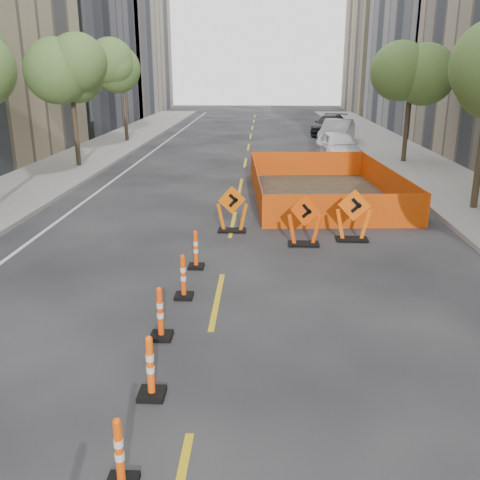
{
  "coord_description": "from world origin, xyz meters",
  "views": [
    {
      "loc": [
        0.96,
        -6.65,
        4.79
      ],
      "look_at": [
        0.46,
        4.87,
        1.1
      ],
      "focal_mm": 40.0,
      "sensor_mm": 36.0,
      "label": 1
    }
  ],
  "objects_px": {
    "chevron_sign_center": "(305,221)",
    "parked_car_far": "(330,125)",
    "chevron_sign_left": "(232,209)",
    "parked_car_mid": "(337,132)",
    "channelizer_5": "(183,276)",
    "chevron_sign_right": "(353,215)",
    "channelizer_6": "(196,249)",
    "channelizer_3": "(150,367)",
    "channelizer_4": "(160,313)",
    "channelizer_2": "(119,453)",
    "parked_car_near": "(338,146)"
  },
  "relations": [
    {
      "from": "channelizer_4",
      "to": "chevron_sign_left",
      "type": "height_order",
      "value": "chevron_sign_left"
    },
    {
      "from": "chevron_sign_center",
      "to": "chevron_sign_left",
      "type": "bearing_deg",
      "value": 172.81
    },
    {
      "from": "channelizer_6",
      "to": "parked_car_far",
      "type": "xyz_separation_m",
      "value": [
        6.7,
        29.07,
        0.25
      ]
    },
    {
      "from": "chevron_sign_right",
      "to": "parked_car_far",
      "type": "distance_m",
      "value": 26.73
    },
    {
      "from": "chevron_sign_right",
      "to": "parked_car_far",
      "type": "bearing_deg",
      "value": 92.61
    },
    {
      "from": "channelizer_5",
      "to": "parked_car_near",
      "type": "height_order",
      "value": "parked_car_near"
    },
    {
      "from": "channelizer_2",
      "to": "channelizer_5",
      "type": "relative_size",
      "value": 0.95
    },
    {
      "from": "chevron_sign_center",
      "to": "parked_car_mid",
      "type": "height_order",
      "value": "parked_car_mid"
    },
    {
      "from": "chevron_sign_right",
      "to": "channelizer_4",
      "type": "bearing_deg",
      "value": -118.25
    },
    {
      "from": "channelizer_5",
      "to": "parked_car_near",
      "type": "distance_m",
      "value": 19.65
    },
    {
      "from": "channelizer_2",
      "to": "channelizer_4",
      "type": "height_order",
      "value": "channelizer_4"
    },
    {
      "from": "channelizer_6",
      "to": "chevron_sign_right",
      "type": "distance_m",
      "value": 4.95
    },
    {
      "from": "channelizer_5",
      "to": "chevron_sign_right",
      "type": "height_order",
      "value": "chevron_sign_right"
    },
    {
      "from": "chevron_sign_right",
      "to": "parked_car_near",
      "type": "distance_m",
      "value": 14.54
    },
    {
      "from": "parked_car_far",
      "to": "chevron_sign_right",
      "type": "bearing_deg",
      "value": -77.69
    },
    {
      "from": "chevron_sign_left",
      "to": "channelizer_6",
      "type": "bearing_deg",
      "value": -120.15
    },
    {
      "from": "channelizer_3",
      "to": "parked_car_near",
      "type": "distance_m",
      "value": 23.22
    },
    {
      "from": "chevron_sign_center",
      "to": "parked_car_far",
      "type": "height_order",
      "value": "parked_car_far"
    },
    {
      "from": "channelizer_2",
      "to": "chevron_sign_left",
      "type": "distance_m",
      "value": 10.68
    },
    {
      "from": "channelizer_4",
      "to": "parked_car_mid",
      "type": "distance_m",
      "value": 27.93
    },
    {
      "from": "channelizer_3",
      "to": "channelizer_6",
      "type": "height_order",
      "value": "channelizer_3"
    },
    {
      "from": "parked_car_far",
      "to": "channelizer_3",
      "type": "bearing_deg",
      "value": -83.46
    },
    {
      "from": "channelizer_5",
      "to": "chevron_sign_right",
      "type": "bearing_deg",
      "value": 44.83
    },
    {
      "from": "channelizer_3",
      "to": "parked_car_near",
      "type": "relative_size",
      "value": 0.22
    },
    {
      "from": "channelizer_5",
      "to": "channelizer_6",
      "type": "relative_size",
      "value": 1.02
    },
    {
      "from": "channelizer_3",
      "to": "channelizer_6",
      "type": "relative_size",
      "value": 1.04
    },
    {
      "from": "chevron_sign_left",
      "to": "chevron_sign_center",
      "type": "relative_size",
      "value": 0.99
    },
    {
      "from": "chevron_sign_center",
      "to": "chevron_sign_right",
      "type": "bearing_deg",
      "value": 42.71
    },
    {
      "from": "channelizer_2",
      "to": "parked_car_near",
      "type": "height_order",
      "value": "parked_car_near"
    },
    {
      "from": "chevron_sign_center",
      "to": "channelizer_3",
      "type": "bearing_deg",
      "value": -87.17
    },
    {
      "from": "channelizer_2",
      "to": "channelizer_3",
      "type": "height_order",
      "value": "channelizer_3"
    },
    {
      "from": "channelizer_3",
      "to": "chevron_sign_left",
      "type": "height_order",
      "value": "chevron_sign_left"
    },
    {
      "from": "chevron_sign_right",
      "to": "channelizer_6",
      "type": "bearing_deg",
      "value": -142.5
    },
    {
      "from": "channelizer_2",
      "to": "channelizer_4",
      "type": "distance_m",
      "value": 3.73
    },
    {
      "from": "channelizer_3",
      "to": "chevron_sign_right",
      "type": "height_order",
      "value": "chevron_sign_right"
    },
    {
      "from": "channelizer_5",
      "to": "chevron_sign_left",
      "type": "distance_m",
      "value": 5.13
    },
    {
      "from": "chevron_sign_left",
      "to": "parked_car_mid",
      "type": "distance_m",
      "value": 21.0
    },
    {
      "from": "channelizer_4",
      "to": "parked_car_far",
      "type": "xyz_separation_m",
      "value": [
        6.9,
        32.79,
        0.23
      ]
    },
    {
      "from": "channelizer_5",
      "to": "parked_car_mid",
      "type": "relative_size",
      "value": 0.2
    },
    {
      "from": "channelizer_3",
      "to": "channelizer_4",
      "type": "relative_size",
      "value": 1.0
    },
    {
      "from": "channelizer_5",
      "to": "parked_car_near",
      "type": "xyz_separation_m",
      "value": [
        5.8,
        18.77,
        0.29
      ]
    },
    {
      "from": "channelizer_2",
      "to": "chevron_sign_left",
      "type": "bearing_deg",
      "value": 86.15
    },
    {
      "from": "chevron_sign_right",
      "to": "parked_car_near",
      "type": "xyz_separation_m",
      "value": [
        1.46,
        14.46,
        0.03
      ]
    },
    {
      "from": "chevron_sign_center",
      "to": "channelizer_6",
      "type": "bearing_deg",
      "value": -122.08
    },
    {
      "from": "chevron_sign_center",
      "to": "parked_car_near",
      "type": "bearing_deg",
      "value": 102.56
    },
    {
      "from": "channelizer_2",
      "to": "parked_car_near",
      "type": "xyz_separation_m",
      "value": [
        5.74,
        24.35,
        0.32
      ]
    },
    {
      "from": "channelizer_3",
      "to": "chevron_sign_center",
      "type": "xyz_separation_m",
      "value": [
        2.85,
        7.53,
        0.21
      ]
    },
    {
      "from": "channelizer_3",
      "to": "parked_car_mid",
      "type": "height_order",
      "value": "parked_car_mid"
    },
    {
      "from": "channelizer_2",
      "to": "channelizer_5",
      "type": "height_order",
      "value": "channelizer_5"
    },
    {
      "from": "parked_car_mid",
      "to": "parked_car_far",
      "type": "height_order",
      "value": "parked_car_mid"
    }
  ]
}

